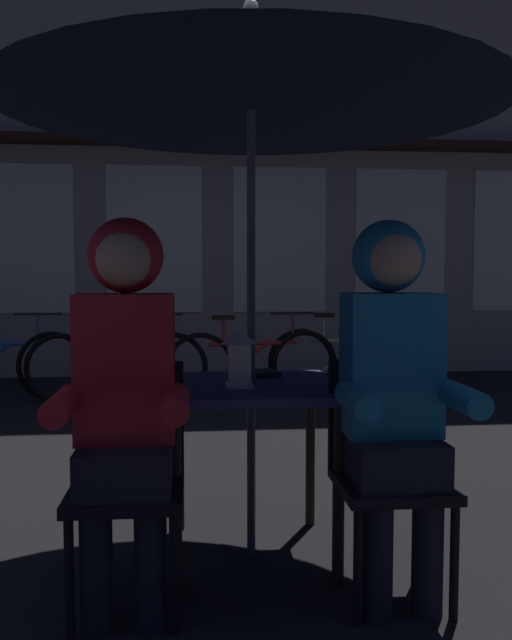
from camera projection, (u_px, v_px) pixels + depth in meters
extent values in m
plane|color=black|center=(251.00, 554.00, 2.85)|extent=(60.00, 60.00, 0.00)
cube|color=navy|center=(251.00, 387.00, 2.80)|extent=(0.72, 0.72, 0.04)
cylinder|color=#2D2319|center=(176.00, 501.00, 2.49)|extent=(0.04, 0.04, 0.70)
cylinder|color=#2D2319|center=(339.00, 495.00, 2.55)|extent=(0.04, 0.04, 0.70)
cylinder|color=#2D2319|center=(179.00, 456.00, 3.11)|extent=(0.04, 0.04, 0.70)
cylinder|color=#2D2319|center=(310.00, 452.00, 3.17)|extent=(0.04, 0.04, 0.70)
cylinder|color=#4C4C51|center=(251.00, 292.00, 2.78)|extent=(0.04, 0.04, 2.25)
cone|color=black|center=(251.00, 62.00, 2.71)|extent=(2.10, 2.10, 0.38)
sphere|color=#4C4C51|center=(251.00, 7.00, 2.70)|extent=(0.06, 0.06, 0.06)
cube|color=white|center=(239.00, 385.00, 2.70)|extent=(0.11, 0.11, 0.02)
cube|color=white|center=(239.00, 364.00, 2.70)|extent=(0.09, 0.09, 0.16)
pyramid|color=white|center=(239.00, 337.00, 2.69)|extent=(0.11, 0.11, 0.06)
cube|color=black|center=(126.00, 493.00, 2.34)|extent=(0.40, 0.40, 0.04)
cylinder|color=black|center=(174.00, 575.00, 2.20)|extent=(0.03, 0.03, 0.41)
cylinder|color=black|center=(69.00, 579.00, 2.17)|extent=(0.03, 0.03, 0.41)
cylinder|color=black|center=(177.00, 535.00, 2.54)|extent=(0.03, 0.03, 0.41)
cylinder|color=black|center=(86.00, 538.00, 2.51)|extent=(0.03, 0.03, 0.41)
cube|color=black|center=(130.00, 417.00, 2.51)|extent=(0.40, 0.03, 0.42)
cube|color=black|center=(392.00, 485.00, 2.43)|extent=(0.40, 0.40, 0.04)
cylinder|color=black|center=(454.00, 563.00, 2.30)|extent=(0.03, 0.03, 0.41)
cylinder|color=black|center=(358.00, 567.00, 2.26)|extent=(0.03, 0.03, 0.41)
cylinder|color=black|center=(421.00, 526.00, 2.63)|extent=(0.03, 0.03, 0.41)
cylinder|color=black|center=(336.00, 529.00, 2.60)|extent=(0.03, 0.03, 0.41)
cube|color=black|center=(379.00, 412.00, 2.60)|extent=(0.40, 0.03, 0.42)
cylinder|color=black|center=(151.00, 564.00, 2.24)|extent=(0.11, 0.11, 0.45)
cylinder|color=black|center=(96.00, 566.00, 2.22)|extent=(0.11, 0.11, 0.45)
cube|color=black|center=(126.00, 465.00, 2.33)|extent=(0.32, 0.36, 0.16)
cube|color=red|center=(126.00, 367.00, 2.35)|extent=(0.34, 0.22, 0.52)
cylinder|color=red|center=(176.00, 404.00, 2.16)|extent=(0.09, 0.30, 0.09)
cylinder|color=red|center=(62.00, 406.00, 2.12)|extent=(0.09, 0.30, 0.09)
sphere|color=tan|center=(124.00, 258.00, 2.32)|extent=(0.21, 0.21, 0.21)
sphere|color=red|center=(126.00, 256.00, 2.37)|extent=(0.27, 0.27, 0.27)
cylinder|color=black|center=(427.00, 553.00, 2.33)|extent=(0.11, 0.11, 0.45)
cylinder|color=black|center=(377.00, 555.00, 2.31)|extent=(0.11, 0.11, 0.45)
cube|color=black|center=(393.00, 458.00, 2.43)|extent=(0.32, 0.36, 0.16)
cube|color=teal|center=(391.00, 364.00, 2.44)|extent=(0.34, 0.22, 0.52)
cylinder|color=teal|center=(462.00, 398.00, 2.25)|extent=(0.09, 0.30, 0.09)
cylinder|color=teal|center=(357.00, 400.00, 2.21)|extent=(0.09, 0.30, 0.09)
sphere|color=tan|center=(392.00, 259.00, 2.42)|extent=(0.21, 0.21, 0.21)
sphere|color=teal|center=(388.00, 256.00, 2.46)|extent=(0.27, 0.27, 0.27)
cube|color=#9E9389|center=(216.00, 116.00, 8.01)|extent=(10.00, 0.60, 6.20)
cube|color=#EAE5C6|center=(25.00, 239.00, 7.59)|extent=(1.10, 0.02, 1.70)
cube|color=#EAE5C6|center=(155.00, 239.00, 7.73)|extent=(1.10, 0.02, 1.70)
cube|color=#EAE5C6|center=(280.00, 240.00, 7.87)|extent=(1.10, 0.02, 1.70)
cube|color=#EAE5C6|center=(401.00, 240.00, 8.01)|extent=(1.10, 0.02, 1.70)
cube|color=#331914|center=(218.00, 142.00, 7.59)|extent=(9.00, 0.36, 0.08)
torus|color=black|center=(52.00, 366.00, 6.28)|extent=(0.66, 0.06, 0.66)
cylinder|color=#1E4C93|center=(38.00, 329.00, 6.24)|extent=(0.02, 0.02, 0.28)
cylinder|color=black|center=(37.00, 314.00, 6.23)|extent=(0.44, 0.03, 0.02)
torus|color=black|center=(172.00, 367.00, 6.21)|extent=(0.66, 0.05, 0.66)
torus|color=black|center=(61.00, 369.00, 6.11)|extent=(0.66, 0.05, 0.66)
cylinder|color=black|center=(117.00, 345.00, 6.14)|extent=(0.84, 0.04, 0.04)
cylinder|color=black|center=(103.00, 365.00, 6.14)|extent=(0.61, 0.04, 0.44)
cylinder|color=black|center=(85.00, 332.00, 6.11)|extent=(0.02, 0.02, 0.24)
cube|color=black|center=(85.00, 318.00, 6.10)|extent=(0.20, 0.08, 0.04)
cylinder|color=black|center=(159.00, 329.00, 6.17)|extent=(0.02, 0.02, 0.28)
cylinder|color=black|center=(159.00, 314.00, 6.16)|extent=(0.44, 0.03, 0.02)
torus|color=black|center=(305.00, 364.00, 6.41)|extent=(0.66, 0.15, 0.66)
torus|color=black|center=(200.00, 368.00, 6.16)|extent=(0.66, 0.15, 0.66)
cylinder|color=maroon|center=(253.00, 343.00, 6.27)|extent=(0.83, 0.16, 0.04)
cylinder|color=maroon|center=(241.00, 363.00, 6.25)|extent=(0.60, 0.13, 0.44)
cylinder|color=maroon|center=(223.00, 331.00, 6.19)|extent=(0.02, 0.02, 0.24)
cube|color=black|center=(223.00, 317.00, 6.18)|extent=(0.21, 0.11, 0.04)
cylinder|color=maroon|center=(293.00, 328.00, 6.35)|extent=(0.02, 0.02, 0.28)
cylinder|color=black|center=(293.00, 313.00, 6.34)|extent=(0.44, 0.09, 0.02)
torus|color=black|center=(406.00, 364.00, 6.46)|extent=(0.66, 0.18, 0.66)
torus|color=black|center=(301.00, 362.00, 6.57)|extent=(0.66, 0.18, 0.66)
cylinder|color=#ADA89E|center=(353.00, 341.00, 6.50)|extent=(0.83, 0.21, 0.04)
cylinder|color=#ADA89E|center=(341.00, 359.00, 6.53)|extent=(0.60, 0.16, 0.44)
cylinder|color=#ADA89E|center=(324.00, 328.00, 6.53)|extent=(0.02, 0.02, 0.24)
cube|color=black|center=(324.00, 315.00, 6.52)|extent=(0.21, 0.12, 0.04)
cylinder|color=#ADA89E|center=(394.00, 327.00, 6.45)|extent=(0.02, 0.02, 0.28)
cylinder|color=black|center=(394.00, 313.00, 6.44)|extent=(0.44, 0.11, 0.02)
cube|color=black|center=(255.00, 374.00, 2.99)|extent=(0.23, 0.19, 0.02)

